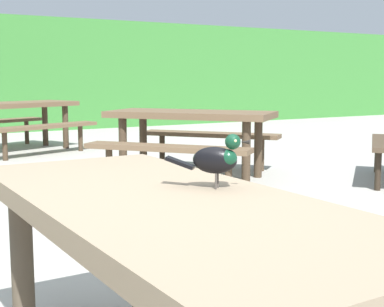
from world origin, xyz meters
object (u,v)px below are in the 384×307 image
(picnic_table_foreground, at_px, (164,253))
(bird_grackle, at_px, (218,158))
(picnic_table_mid_left, at_px, (16,115))
(picnic_table_mid_right, at_px, (191,128))

(picnic_table_foreground, relative_size, bird_grackle, 8.23)
(bird_grackle, xyz_separation_m, picnic_table_mid_left, (0.94, 7.00, -0.29))
(picnic_table_mid_left, bearing_deg, picnic_table_mid_right, -70.53)
(picnic_table_mid_left, bearing_deg, bird_grackle, -97.64)
(bird_grackle, height_order, picnic_table_mid_right, bird_grackle)
(picnic_table_mid_right, bearing_deg, bird_grackle, -118.99)
(picnic_table_foreground, relative_size, picnic_table_mid_left, 0.83)
(picnic_table_mid_right, bearing_deg, picnic_table_foreground, -121.29)
(picnic_table_foreground, distance_m, bird_grackle, 0.36)
(picnic_table_foreground, bearing_deg, bird_grackle, 4.08)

